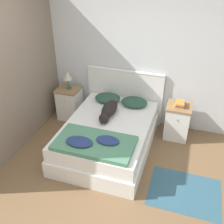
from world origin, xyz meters
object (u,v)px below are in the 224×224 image
object	(u,v)px
nightstand_left	(70,103)
pillow_right	(134,102)
nightstand_right	(177,121)
bed	(108,136)
dog	(109,110)
book_stack	(180,104)
table_lamp	(68,76)
pillow_left	(108,98)

from	to	relation	value
nightstand_left	pillow_right	distance (m)	1.34
nightstand_right	bed	bearing A→B (deg)	-146.10
dog	book_stack	world-z (taller)	same
bed	nightstand_left	xyz separation A→B (m)	(-1.06, 0.71, 0.07)
table_lamp	nightstand_left	bearing A→B (deg)	-90.00
pillow_left	pillow_right	xyz separation A→B (m)	(0.51, 0.00, 0.00)
nightstand_right	pillow_left	bearing A→B (deg)	179.78
nightstand_left	pillow_left	size ratio (longest dim) A/B	1.34
nightstand_left	pillow_right	bearing A→B (deg)	0.22
nightstand_left	pillow_left	xyz separation A→B (m)	(0.80, 0.01, 0.25)
pillow_left	table_lamp	distance (m)	0.87
bed	dog	world-z (taller)	dog
nightstand_right	pillow_right	world-z (taller)	nightstand_right
bed	table_lamp	distance (m)	1.44
nightstand_left	pillow_left	world-z (taller)	nightstand_left
pillow_left	table_lamp	world-z (taller)	table_lamp
nightstand_right	table_lamp	xyz separation A→B (m)	(-2.12, 0.02, 0.57)
book_stack	table_lamp	size ratio (longest dim) A/B	0.63
nightstand_left	book_stack	world-z (taller)	book_stack
nightstand_right	pillow_left	size ratio (longest dim) A/B	1.34
book_stack	nightstand_right	bearing A→B (deg)	92.35
dog	nightstand_right	bearing A→B (deg)	22.90
bed	nightstand_left	size ratio (longest dim) A/B	3.02
dog	table_lamp	bearing A→B (deg)	153.34
bed	table_lamp	world-z (taller)	table_lamp
bed	pillow_right	bearing A→B (deg)	70.37
bed	book_stack	bearing A→B (deg)	33.49
nightstand_left	table_lamp	size ratio (longest dim) A/B	1.86
book_stack	bed	bearing A→B (deg)	-146.51
nightstand_left	pillow_right	size ratio (longest dim) A/B	1.34
nightstand_left	table_lamp	distance (m)	0.57
dog	pillow_left	bearing A→B (deg)	110.90
nightstand_left	bed	bearing A→B (deg)	-33.90
pillow_left	dog	distance (m)	0.52
pillow_right	dog	world-z (taller)	dog
bed	pillow_right	world-z (taller)	pillow_right
nightstand_left	table_lamp	bearing A→B (deg)	90.00
bed	book_stack	size ratio (longest dim) A/B	8.90
pillow_left	pillow_right	world-z (taller)	same
pillow_left	bed	bearing A→B (deg)	-70.37
bed	table_lamp	size ratio (longest dim) A/B	5.62
pillow_right	table_lamp	world-z (taller)	table_lamp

